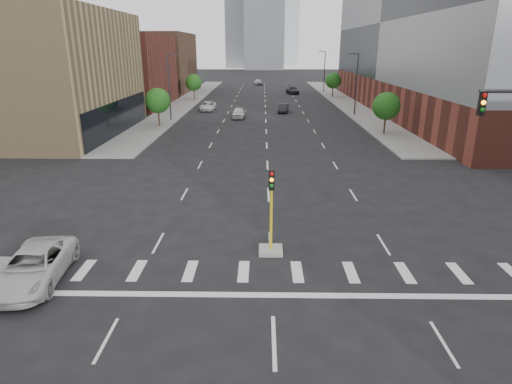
{
  "coord_description": "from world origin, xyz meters",
  "views": [
    {
      "loc": [
        -0.44,
        -10.68,
        9.92
      ],
      "look_at": [
        -0.78,
        11.18,
        2.5
      ],
      "focal_mm": 30.0,
      "sensor_mm": 36.0,
      "label": 1
    }
  ],
  "objects_px": {
    "car_mid_right": "(283,108)",
    "car_far_left": "(208,106)",
    "median_traffic_signal": "(271,235)",
    "car_distant": "(258,82)",
    "car_deep_right": "(292,90)",
    "parked_minivan": "(34,266)",
    "car_near_left": "(239,113)"
  },
  "relations": [
    {
      "from": "car_mid_right",
      "to": "car_distant",
      "type": "bearing_deg",
      "value": 101.79
    },
    {
      "from": "parked_minivan",
      "to": "car_deep_right",
      "type": "bearing_deg",
      "value": 72.99
    },
    {
      "from": "car_mid_right",
      "to": "car_far_left",
      "type": "distance_m",
      "value": 12.52
    },
    {
      "from": "median_traffic_signal",
      "to": "car_far_left",
      "type": "bearing_deg",
      "value": 100.47
    },
    {
      "from": "car_near_left",
      "to": "parked_minivan",
      "type": "xyz_separation_m",
      "value": [
        -6.57,
        -46.45,
        -0.03
      ]
    },
    {
      "from": "median_traffic_signal",
      "to": "car_far_left",
      "type": "height_order",
      "value": "median_traffic_signal"
    },
    {
      "from": "car_far_left",
      "to": "parked_minivan",
      "type": "height_order",
      "value": "parked_minivan"
    },
    {
      "from": "car_far_left",
      "to": "car_distant",
      "type": "relative_size",
      "value": 1.11
    },
    {
      "from": "car_near_left",
      "to": "car_distant",
      "type": "distance_m",
      "value": 58.83
    },
    {
      "from": "car_near_left",
      "to": "parked_minivan",
      "type": "relative_size",
      "value": 0.85
    },
    {
      "from": "car_distant",
      "to": "car_far_left",
      "type": "bearing_deg",
      "value": -108.54
    },
    {
      "from": "car_deep_right",
      "to": "parked_minivan",
      "type": "distance_m",
      "value": 82.96
    },
    {
      "from": "car_far_left",
      "to": "car_deep_right",
      "type": "relative_size",
      "value": 0.94
    },
    {
      "from": "median_traffic_signal",
      "to": "car_near_left",
      "type": "xyz_separation_m",
      "value": [
        -3.97,
        43.48,
        -0.19
      ]
    },
    {
      "from": "car_distant",
      "to": "car_mid_right",
      "type": "bearing_deg",
      "value": -94.92
    },
    {
      "from": "median_traffic_signal",
      "to": "car_near_left",
      "type": "distance_m",
      "value": 43.66
    },
    {
      "from": "median_traffic_signal",
      "to": "car_deep_right",
      "type": "height_order",
      "value": "median_traffic_signal"
    },
    {
      "from": "car_deep_right",
      "to": "car_mid_right",
      "type": "bearing_deg",
      "value": -105.17
    },
    {
      "from": "car_far_left",
      "to": "car_deep_right",
      "type": "bearing_deg",
      "value": 58.56
    },
    {
      "from": "car_near_left",
      "to": "car_mid_right",
      "type": "height_order",
      "value": "car_near_left"
    },
    {
      "from": "car_distant",
      "to": "car_near_left",
      "type": "bearing_deg",
      "value": -102.04
    },
    {
      "from": "median_traffic_signal",
      "to": "parked_minivan",
      "type": "xyz_separation_m",
      "value": [
        -10.54,
        -2.97,
        -0.22
      ]
    },
    {
      "from": "median_traffic_signal",
      "to": "car_deep_right",
      "type": "relative_size",
      "value": 0.81
    },
    {
      "from": "parked_minivan",
      "to": "car_near_left",
      "type": "bearing_deg",
      "value": 76.53
    },
    {
      "from": "car_far_left",
      "to": "car_deep_right",
      "type": "height_order",
      "value": "car_deep_right"
    },
    {
      "from": "car_distant",
      "to": "parked_minivan",
      "type": "bearing_deg",
      "value": -104.64
    },
    {
      "from": "car_deep_right",
      "to": "car_distant",
      "type": "relative_size",
      "value": 1.18
    },
    {
      "from": "car_mid_right",
      "to": "car_far_left",
      "type": "xyz_separation_m",
      "value": [
        -12.34,
        2.12,
        0.04
      ]
    },
    {
      "from": "median_traffic_signal",
      "to": "car_mid_right",
      "type": "height_order",
      "value": "median_traffic_signal"
    },
    {
      "from": "car_near_left",
      "to": "car_far_left",
      "type": "height_order",
      "value": "car_near_left"
    },
    {
      "from": "median_traffic_signal",
      "to": "car_distant",
      "type": "height_order",
      "value": "median_traffic_signal"
    },
    {
      "from": "car_mid_right",
      "to": "car_deep_right",
      "type": "distance_m",
      "value": 29.2
    }
  ]
}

